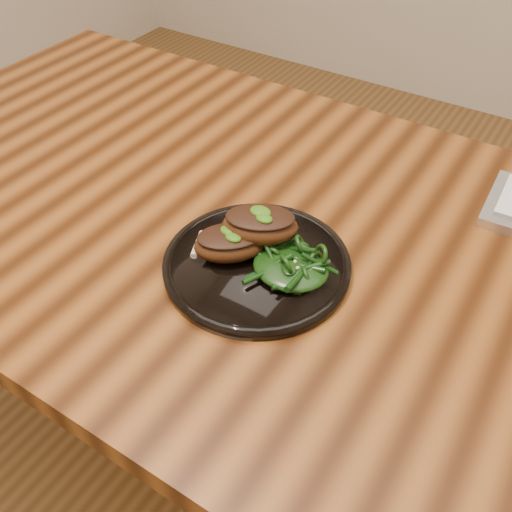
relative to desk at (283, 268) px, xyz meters
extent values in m
plane|color=brown|center=(0.00, 0.00, -0.67)|extent=(4.00, 4.00, 0.00)
cube|color=#321606|center=(0.00, 0.00, 0.06)|extent=(1.60, 0.80, 0.04)
cylinder|color=#37140C|center=(-0.74, 0.34, -0.31)|extent=(0.06, 0.06, 0.71)
cylinder|color=black|center=(0.01, -0.10, 0.09)|extent=(0.26, 0.26, 0.01)
torus|color=black|center=(0.01, -0.10, 0.09)|extent=(0.25, 0.25, 0.01)
cylinder|color=black|center=(0.01, -0.10, 0.09)|extent=(0.17, 0.17, 0.00)
ellipsoid|color=#42200C|center=(-0.03, -0.10, 0.12)|extent=(0.12, 0.11, 0.04)
ellipsoid|color=black|center=(-0.03, -0.10, 0.13)|extent=(0.10, 0.10, 0.01)
cylinder|color=beige|center=(-0.07, -0.12, 0.11)|extent=(0.03, 0.05, 0.01)
ellipsoid|color=#1F4E08|center=(-0.03, -0.10, 0.14)|extent=(0.03, 0.02, 0.01)
ellipsoid|color=#42200C|center=(0.00, -0.07, 0.13)|extent=(0.12, 0.11, 0.04)
ellipsoid|color=black|center=(0.00, -0.07, 0.15)|extent=(0.11, 0.09, 0.01)
cylinder|color=beige|center=(-0.05, -0.08, 0.13)|extent=(0.02, 0.05, 0.01)
ellipsoid|color=#1F4E08|center=(0.00, -0.07, 0.16)|extent=(0.03, 0.02, 0.01)
ellipsoid|color=#1F4E08|center=(-0.02, -0.04, 0.10)|extent=(0.07, 0.05, 0.00)
ellipsoid|color=black|center=(0.06, -0.09, 0.11)|extent=(0.10, 0.09, 0.02)
camera|label=1|loc=(0.31, -0.57, 0.63)|focal=40.00mm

